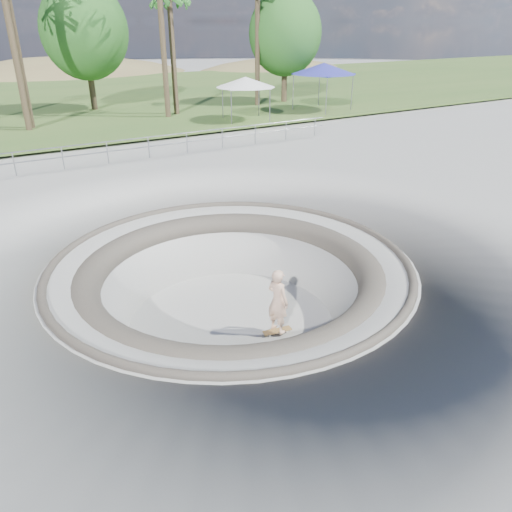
# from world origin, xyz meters

# --- Properties ---
(ground) EXTENTS (180.00, 180.00, 0.00)m
(ground) POSITION_xyz_m (0.00, 0.00, 0.00)
(ground) COLOR #9E9F99
(ground) RESTS_ON ground
(skate_bowl) EXTENTS (14.00, 14.00, 4.10)m
(skate_bowl) POSITION_xyz_m (0.00, 0.00, -1.83)
(skate_bowl) COLOR #9E9F99
(skate_bowl) RESTS_ON ground
(grass_strip) EXTENTS (180.00, 36.00, 0.12)m
(grass_strip) POSITION_xyz_m (0.00, 34.00, 0.22)
(grass_strip) COLOR #395C24
(grass_strip) RESTS_ON ground
(distant_hills) EXTENTS (103.20, 45.00, 28.60)m
(distant_hills) POSITION_xyz_m (3.78, 57.17, -7.02)
(distant_hills) COLOR brown
(distant_hills) RESTS_ON ground
(safety_railing) EXTENTS (25.00, 0.06, 1.03)m
(safety_railing) POSITION_xyz_m (0.00, 12.00, 0.69)
(safety_railing) COLOR gray
(safety_railing) RESTS_ON ground
(skateboard) EXTENTS (0.87, 0.37, 0.09)m
(skateboard) POSITION_xyz_m (0.79, -1.28, -1.83)
(skateboard) COLOR olive
(skateboard) RESTS_ON ground
(skater) EXTENTS (0.62, 0.80, 1.94)m
(skater) POSITION_xyz_m (0.79, -1.28, -0.84)
(skater) COLOR #E1B191
(skater) RESTS_ON skateboard
(canopy_white) EXTENTS (5.16, 5.16, 2.70)m
(canopy_white) POSITION_xyz_m (10.85, 18.00, 2.64)
(canopy_white) COLOR gray
(canopy_white) RESTS_ON ground
(canopy_blue) EXTENTS (6.23, 6.23, 3.25)m
(canopy_blue) POSITION_xyz_m (17.73, 18.74, 3.13)
(canopy_blue) COLOR gray
(canopy_blue) RESTS_ON ground
(bushy_tree_mid) EXTENTS (6.04, 5.49, 8.72)m
(bushy_tree_mid) POSITION_xyz_m (3.42, 27.54, 5.58)
(bushy_tree_mid) COLOR brown
(bushy_tree_mid) RESTS_ON ground
(bushy_tree_right) EXTENTS (5.78, 5.25, 8.33)m
(bushy_tree_right) POSITION_xyz_m (17.71, 23.70, 5.34)
(bushy_tree_right) COLOR brown
(bushy_tree_right) RESTS_ON ground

